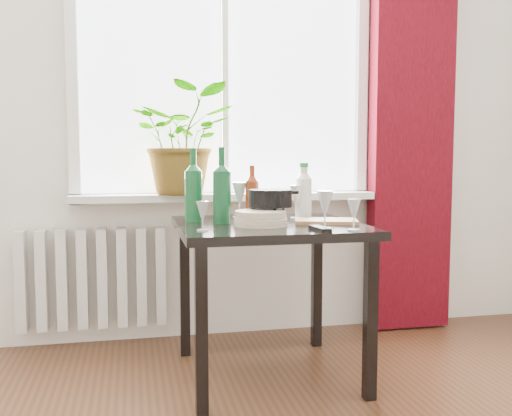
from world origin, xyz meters
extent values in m
cube|color=white|center=(0.00, 2.22, 1.60)|extent=(1.72, 0.08, 1.62)
cube|color=silver|center=(0.00, 2.15, 0.82)|extent=(1.72, 0.20, 0.04)
cube|color=#3C050D|center=(1.12, 2.12, 1.30)|extent=(0.50, 0.12, 2.56)
cube|color=silver|center=(-0.75, 2.18, 0.38)|extent=(0.80, 0.10, 0.55)
cube|color=black|center=(0.10, 1.55, 0.72)|extent=(0.85, 0.85, 0.04)
cube|color=black|center=(-0.27, 1.19, 0.35)|extent=(0.05, 0.05, 0.70)
cube|color=black|center=(-0.27, 1.92, 0.35)|extent=(0.05, 0.05, 0.70)
cube|color=black|center=(0.46, 1.19, 0.35)|extent=(0.05, 0.05, 0.70)
cube|color=black|center=(0.46, 1.92, 0.35)|extent=(0.05, 0.05, 0.70)
imported|color=#3A711E|center=(-0.24, 2.10, 1.14)|extent=(0.57, 0.51, 0.60)
cylinder|color=beige|center=(0.04, 1.45, 0.77)|extent=(0.33, 0.33, 0.07)
cube|color=black|center=(0.25, 1.23, 0.75)|extent=(0.06, 0.16, 0.02)
cube|color=#9C7546|center=(0.37, 1.50, 0.75)|extent=(0.33, 0.26, 0.02)
camera|label=1|loc=(-0.53, -1.05, 1.05)|focal=40.00mm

